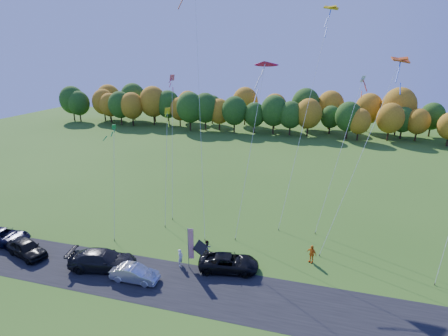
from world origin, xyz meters
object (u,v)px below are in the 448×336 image
(black_suv, at_px, (229,263))
(silver_sedan, at_px, (135,273))
(person_east, at_px, (311,254))
(feather_flag, at_px, (190,244))

(black_suv, distance_m, silver_sedan, 7.97)
(black_suv, height_order, person_east, person_east)
(person_east, bearing_deg, silver_sedan, -122.29)
(silver_sedan, relative_size, feather_flag, 1.05)
(silver_sedan, distance_m, feather_flag, 5.16)
(person_east, relative_size, feather_flag, 0.44)
(person_east, bearing_deg, feather_flag, -128.20)
(black_suv, distance_m, person_east, 7.57)
(person_east, height_order, feather_flag, feather_flag)
(silver_sedan, xyz_separation_m, feather_flag, (3.79, 3.07, 1.69))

